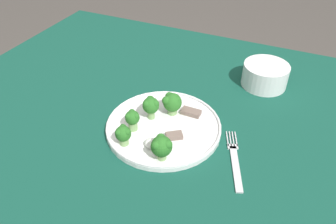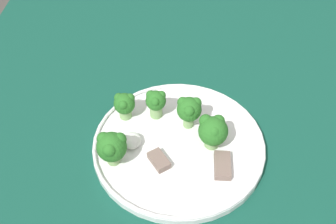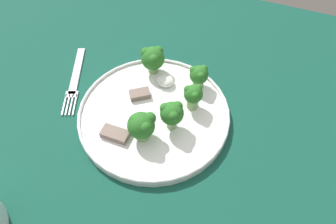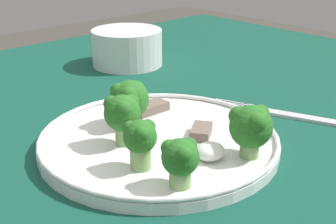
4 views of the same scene
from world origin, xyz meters
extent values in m
cube|color=#114738|center=(0.00, 0.00, 0.76)|extent=(1.31, 0.99, 0.03)
cylinder|color=brown|center=(-0.59, 0.44, 0.37)|extent=(0.06, 0.06, 0.75)
cylinder|color=white|center=(0.00, -0.06, 0.79)|extent=(0.28, 0.28, 0.01)
torus|color=white|center=(0.00, -0.06, 0.79)|extent=(0.28, 0.28, 0.01)
cube|color=silver|center=(0.19, -0.11, 0.78)|extent=(0.06, 0.13, 0.00)
cube|color=silver|center=(0.17, -0.05, 0.78)|extent=(0.03, 0.02, 0.00)
cube|color=silver|center=(0.17, -0.03, 0.78)|extent=(0.02, 0.05, 0.00)
cube|color=silver|center=(0.17, -0.03, 0.78)|extent=(0.02, 0.05, 0.00)
cube|color=silver|center=(0.16, -0.03, 0.78)|extent=(0.02, 0.05, 0.00)
cube|color=silver|center=(0.15, -0.03, 0.78)|extent=(0.02, 0.05, 0.00)
cylinder|color=white|center=(0.18, 0.24, 0.81)|extent=(0.13, 0.13, 0.07)
cylinder|color=white|center=(0.18, 0.24, 0.81)|extent=(0.10, 0.10, 0.05)
cylinder|color=#7FA866|center=(-0.06, -0.10, 0.80)|extent=(0.02, 0.02, 0.02)
sphere|color=#286B23|center=(-0.06, -0.10, 0.83)|extent=(0.03, 0.03, 0.03)
sphere|color=#286B23|center=(-0.05, -0.10, 0.84)|extent=(0.02, 0.02, 0.02)
sphere|color=#286B23|center=(-0.07, -0.09, 0.84)|extent=(0.02, 0.02, 0.02)
sphere|color=#286B23|center=(-0.07, -0.11, 0.84)|extent=(0.02, 0.02, 0.02)
cylinder|color=#7FA866|center=(-0.04, -0.05, 0.80)|extent=(0.02, 0.02, 0.02)
sphere|color=#286B23|center=(-0.04, -0.05, 0.83)|extent=(0.04, 0.04, 0.04)
sphere|color=#286B23|center=(-0.03, -0.05, 0.84)|extent=(0.02, 0.02, 0.02)
sphere|color=#286B23|center=(-0.05, -0.04, 0.84)|extent=(0.02, 0.02, 0.02)
sphere|color=#286B23|center=(-0.05, -0.06, 0.84)|extent=(0.02, 0.02, 0.02)
cylinder|color=#7FA866|center=(0.04, -0.16, 0.80)|extent=(0.02, 0.02, 0.02)
sphere|color=#286B23|center=(0.04, -0.16, 0.83)|extent=(0.05, 0.05, 0.05)
sphere|color=#286B23|center=(0.06, -0.16, 0.84)|extent=(0.02, 0.02, 0.02)
sphere|color=#286B23|center=(0.03, -0.15, 0.84)|extent=(0.02, 0.02, 0.02)
sphere|color=#286B23|center=(0.03, -0.17, 0.84)|extent=(0.02, 0.02, 0.02)
cylinder|color=#7FA866|center=(-0.06, -0.15, 0.80)|extent=(0.02, 0.02, 0.02)
sphere|color=#286B23|center=(-0.06, -0.15, 0.82)|extent=(0.04, 0.04, 0.04)
sphere|color=#286B23|center=(-0.04, -0.15, 0.83)|extent=(0.02, 0.02, 0.02)
sphere|color=#286B23|center=(-0.06, -0.14, 0.83)|extent=(0.02, 0.02, 0.02)
sphere|color=#286B23|center=(-0.06, -0.16, 0.83)|extent=(0.02, 0.02, 0.02)
cylinder|color=#7FA866|center=(0.00, -0.01, 0.80)|extent=(0.02, 0.02, 0.02)
sphere|color=#286B23|center=(0.00, -0.01, 0.83)|extent=(0.05, 0.05, 0.05)
sphere|color=#286B23|center=(0.01, -0.01, 0.84)|extent=(0.02, 0.02, 0.02)
sphere|color=#286B23|center=(-0.01, 0.00, 0.84)|extent=(0.02, 0.02, 0.02)
sphere|color=#286B23|center=(-0.01, -0.02, 0.84)|extent=(0.02, 0.02, 0.02)
cube|color=#756056|center=(0.04, -0.09, 0.80)|extent=(0.04, 0.04, 0.01)
cube|color=#756056|center=(0.04, 0.01, 0.80)|extent=(0.05, 0.03, 0.01)
ellipsoid|color=white|center=(0.01, -0.14, 0.80)|extent=(0.03, 0.03, 0.02)
camera|label=1|loc=(0.26, -0.60, 1.31)|focal=35.00mm
camera|label=2|loc=(0.41, -0.05, 1.29)|focal=42.00mm
camera|label=3|loc=(-0.15, 0.26, 1.28)|focal=35.00mm
camera|label=4|loc=(-0.32, -0.43, 1.03)|focal=50.00mm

